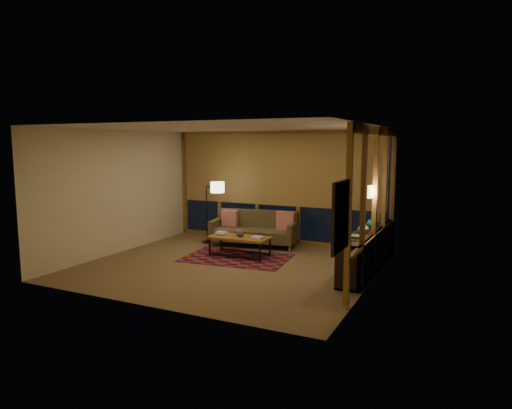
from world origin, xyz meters
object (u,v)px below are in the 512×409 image
at_px(floor_lamp, 207,212).
at_px(bookshelf, 367,249).
at_px(sofa, 254,229).
at_px(coffee_table, 240,246).

height_order(floor_lamp, bookshelf, floor_lamp).
bearing_deg(sofa, coffee_table, -89.51).
xyz_separation_m(sofa, coffee_table, (0.17, -1.03, -0.19)).
xyz_separation_m(coffee_table, floor_lamp, (-1.37, 0.89, 0.54)).
xyz_separation_m(sofa, bookshelf, (2.83, -0.83, -0.02)).
distance_m(floor_lamp, bookshelf, 4.10).
bearing_deg(sofa, floor_lamp, 177.80).
bearing_deg(coffee_table, sofa, 99.33).
bearing_deg(bookshelf, floor_lamp, 170.35).
height_order(sofa, bookshelf, sofa).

